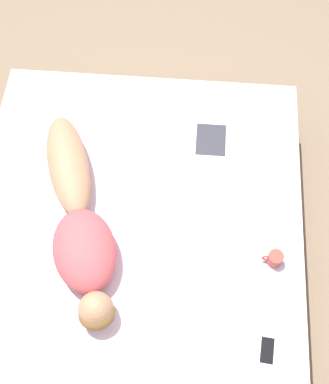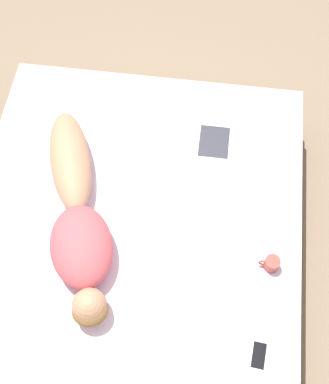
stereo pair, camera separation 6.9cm
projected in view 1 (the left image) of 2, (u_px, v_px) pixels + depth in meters
The scene contains 6 objects.
ground_plane at pixel (139, 261), 3.30m from camera, with size 12.00×12.00×0.00m, color #7A6651.
bed at pixel (137, 247), 3.09m from camera, with size 1.87×2.17×0.47m.
person at pixel (79, 221), 2.81m from camera, with size 0.61×1.28×0.19m.
open_magazine at pixel (233, 142), 3.15m from camera, with size 0.54×0.32×0.01m.
coffee_mug at pixel (275, 259), 2.76m from camera, with size 0.11×0.08×0.08m.
cell_phone at pixel (267, 351), 2.58m from camera, with size 0.09×0.16×0.01m.
Camera 1 is at (-0.25, 1.17, 3.11)m, focal length 50.00 mm.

